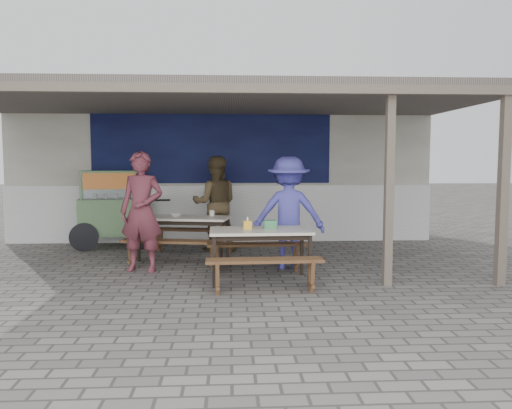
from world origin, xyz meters
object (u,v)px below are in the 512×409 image
Objects in this scene: bench_left_street at (172,247)px; patron_right_table at (289,213)px; patron_wall_side at (215,203)px; table_right at (260,235)px; donation_box at (270,224)px; bench_right_wall at (257,250)px; patron_street_side at (142,212)px; bench_right_street at (265,267)px; condiment_bowl at (176,215)px; table_left at (184,221)px; bench_left_wall at (194,234)px; vendor_cart at (112,206)px; tissue_box at (247,225)px; condiment_jar at (212,213)px.

patron_right_table reaches higher than bench_left_street.
table_right is at bearing 103.41° from patron_wall_side.
donation_box is at bearing 107.00° from patron_wall_side.
patron_street_side is at bearing 173.84° from bench_right_wall.
table_right is 0.78× the size of patron_street_side.
bench_right_street is 2.78m from condiment_bowl.
table_left is at bearing -20.38° from patron_right_table.
patron_right_table is (1.61, -1.47, 0.55)m from bench_left_wall.
vendor_cart is at bearing -28.78° from patron_right_table.
patron_right_table is 1.05m from tissue_box.
bench_left_street is 8.76× the size of condiment_bowl.
vendor_cart is (-2.78, 3.62, 0.49)m from bench_right_street.
patron_right_table is 2.08m from condiment_bowl.
donation_box is (2.90, -2.90, -0.02)m from vendor_cart.
patron_right_table is 0.86m from donation_box.
patron_street_side is at bearing 140.68° from bench_right_street.
condiment_bowl is at bearing -103.91° from bench_left_wall.
bench_left_wall is at bearing 25.85° from patron_wall_side.
bench_left_wall is 2.60m from table_right.
patron_street_side reaches higher than patron_right_table.
donation_box is 1.94m from condiment_jar.
condiment_bowl is at bearing 126.91° from table_right.
table_left is 1.62m from bench_right_wall.
patron_right_table is (1.21, -1.68, -0.01)m from patron_wall_side.
bench_left_street is 0.93× the size of patron_wall_side.
tissue_box is at bearing -71.86° from condiment_jar.
tissue_box reaches higher than condiment_bowl.
table_right is at bearing -51.43° from condiment_bowl.
vendor_cart is at bearing 169.22° from bench_left_wall.
vendor_cart is 0.98× the size of patron_street_side.
bench_left_street is 1.78m from patron_wall_side.
vendor_cart is at bearing 131.06° from table_right.
condiment_bowl reaches higher than bench_left_wall.
patron_wall_side is (2.05, -0.44, 0.08)m from vendor_cart.
bench_left_wall is 0.90× the size of patron_street_side.
patron_wall_side is at bearing 108.17° from bench_right_wall.
table_right is 1.02m from patron_right_table.
bench_right_wall is at bearing -29.55° from table_left.
condiment_bowl is (-1.36, 1.10, 0.43)m from bench_right_wall.
condiment_jar is (0.48, 0.14, 0.13)m from table_left.
condiment_jar is at bearing -45.46° from bench_left_wall.
patron_street_side is 1.03× the size of patron_wall_side.
patron_wall_side is 0.75m from condiment_jar.
bench_left_wall is at bearing 112.19° from tissue_box.
condiment_jar is at bearing 117.46° from donation_box.
patron_wall_side is (1.09, 1.77, -0.03)m from patron_street_side.
donation_box is 0.93× the size of condiment_bowl.
patron_street_side is 1.48m from condiment_jar.
table_right is 7.58× the size of condiment_bowl.
bench_left_wall is 0.91× the size of vendor_cart.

